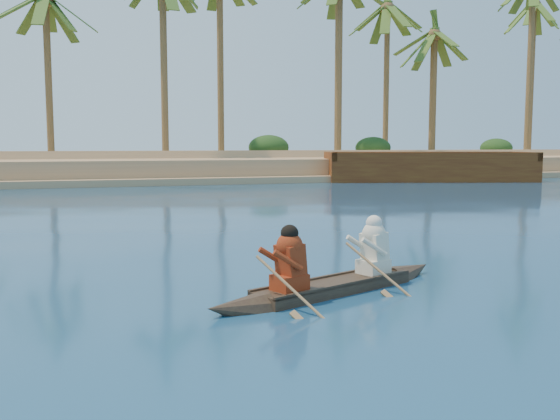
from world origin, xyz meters
name	(u,v)px	position (x,y,z in m)	size (l,w,h in m)	color
sandy_embankment	(21,163)	(0.00, 46.89, 0.53)	(150.00, 51.00, 1.50)	tan
palm_grove	(2,55)	(0.00, 35.00, 8.00)	(110.00, 14.00, 16.00)	#426323
shrub_cluster	(1,160)	(0.00, 31.50, 1.20)	(100.00, 6.00, 2.40)	#1C3F17
canoe	(334,276)	(8.00, -2.22, 0.24)	(4.41, 2.26, 1.24)	#3D3221
barge_right	(428,169)	(24.39, 22.00, 0.70)	(12.68, 7.14, 2.01)	brown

